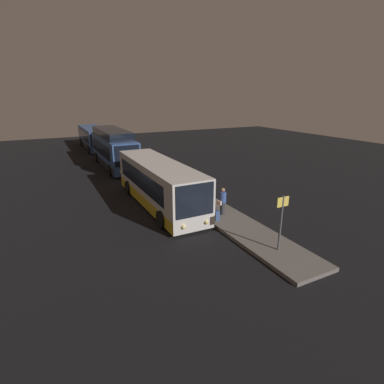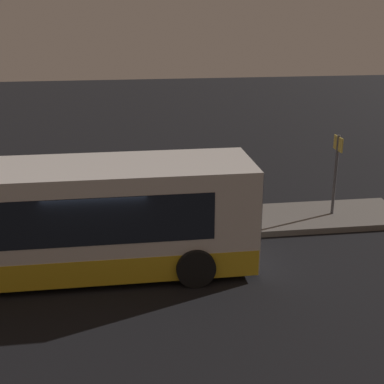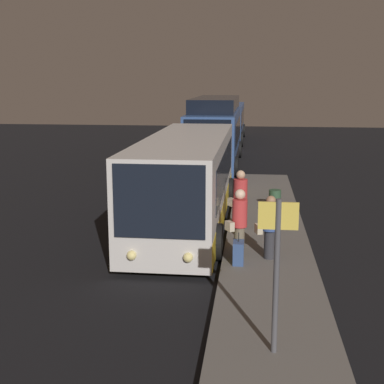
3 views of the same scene
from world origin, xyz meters
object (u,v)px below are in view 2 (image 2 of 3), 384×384
object	(u,v)px
passenger_boarding	(185,195)
passenger_waiting	(98,206)
passenger_with_bags	(189,201)
suitcase	(205,221)
bus_lead	(53,222)
trash_bin	(2,217)
sign_post	(336,166)

from	to	relation	value
passenger_boarding	passenger_waiting	bearing A→B (deg)	0.09
passenger_with_bags	suitcase	world-z (taller)	passenger_with_bags
bus_lead	passenger_with_bags	xyz separation A→B (m)	(3.85, 1.84, -0.29)
passenger_boarding	passenger_with_bags	world-z (taller)	passenger_with_bags
suitcase	trash_bin	bearing A→B (deg)	169.80
bus_lead	passenger_with_bags	size ratio (longest dim) A/B	5.81
passenger_boarding	passenger_with_bags	bearing A→B (deg)	73.63
passenger_boarding	passenger_with_bags	size ratio (longest dim) A/B	0.92
passenger_waiting	passenger_boarding	bearing A→B (deg)	158.60
passenger_boarding	sign_post	bearing A→B (deg)	162.45
bus_lead	passenger_with_bags	bearing A→B (deg)	25.60
bus_lead	passenger_with_bags	distance (m)	4.28
bus_lead	trash_bin	world-z (taller)	bus_lead
suitcase	trash_bin	size ratio (longest dim) A/B	1.26
passenger_waiting	trash_bin	distance (m)	3.33
bus_lead	passenger_waiting	world-z (taller)	bus_lead
suitcase	sign_post	bearing A→B (deg)	9.58
passenger_waiting	suitcase	distance (m)	3.31
passenger_boarding	suitcase	size ratio (longest dim) A/B	2.04
passenger_waiting	passenger_with_bags	bearing A→B (deg)	142.53
suitcase	sign_post	size ratio (longest dim) A/B	0.30
passenger_waiting	passenger_with_bags	world-z (taller)	passenger_waiting
suitcase	passenger_waiting	bearing A→B (deg)	-178.82
bus_lead	passenger_waiting	distance (m)	2.13
bus_lead	sign_post	world-z (taller)	bus_lead
passenger_waiting	trash_bin	size ratio (longest dim) A/B	2.85
bus_lead	sign_post	size ratio (longest dim) A/B	3.94
passenger_waiting	passenger_with_bags	distance (m)	2.73
passenger_waiting	sign_post	distance (m)	7.74
passenger_waiting	trash_bin	bearing A→B (deg)	-60.15
passenger_waiting	trash_bin	xyz separation A→B (m)	(-3.04, 1.19, -0.67)
bus_lead	suitcase	world-z (taller)	bus_lead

